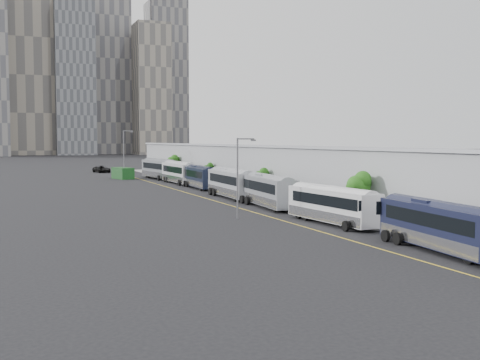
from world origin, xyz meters
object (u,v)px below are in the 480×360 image
bus_7 (159,170)px  street_lamp_far (125,152)px  bus_4 (232,186)px  shipping_container (123,173)px  bus_1 (439,230)px  bus_5 (200,179)px  bus_6 (179,174)px  bus_2 (332,208)px  bus_3 (268,193)px  street_lamp_near (239,172)px  suv (102,169)px

bus_7 → street_lamp_far: (-6.99, -0.02, 3.86)m
bus_4 → shipping_container: (-6.56, 45.37, -0.53)m
bus_1 → street_lamp_far: street_lamp_far is taller
bus_5 → bus_6: size_ratio=0.93×
bus_2 → street_lamp_far: (-6.46, 69.95, 4.08)m
bus_6 → street_lamp_far: bearing=116.3°
bus_3 → bus_5: size_ratio=1.04×
street_lamp_near → bus_3: bearing=50.5°
bus_7 → suv: bearing=98.5°
bus_2 → bus_5: size_ratio=0.97×
bus_5 → street_lamp_far: bearing=108.1°
bus_5 → street_lamp_near: size_ratio=1.57×
bus_6 → street_lamp_near: size_ratio=1.68×
bus_7 → suv: 29.21m
suv → shipping_container: bearing=-102.6°
suv → bus_4: bearing=-97.9°
bus_3 → bus_7: 54.78m
street_lamp_near → suv: (-0.07, 91.41, -3.91)m
bus_2 → street_lamp_near: 10.11m
bus_4 → bus_7: (0.32, 42.50, 0.05)m
bus_6 → street_lamp_far: street_lamp_far is taller
shipping_container → bus_2: bearing=-97.6°
street_lamp_far → suv: size_ratio=1.64×
street_lamp_far → shipping_container: (0.11, 2.89, -4.43)m
bus_6 → shipping_container: bus_6 is taller
street_lamp_near → street_lamp_far: bearing=89.8°
suv → bus_6: bearing=-93.4°
shipping_container → street_lamp_far: bearing=-104.8°
bus_1 → bus_6: 70.79m
bus_6 → street_lamp_far: (-7.24, 13.90, 3.90)m
bus_1 → bus_5: bus_5 is taller
bus_1 → shipping_container: bearing=99.6°
bus_2 → bus_5: bearing=84.6°
bus_2 → bus_3: 15.19m
bus_7 → bus_2: bearing=-96.4°
bus_1 → bus_6: (0.70, 70.79, 0.17)m
bus_6 → shipping_container: 18.26m
bus_1 → street_lamp_far: (-6.54, 84.69, 4.07)m
bus_4 → street_lamp_far: size_ratio=1.40×
bus_3 → shipping_container: size_ratio=2.32×
bus_5 → street_lamp_near: bearing=-99.7°
bus_5 → bus_2: bearing=-89.3°
bus_6 → suv: 42.87m
bus_6 → street_lamp_far: 16.15m
shipping_container → bus_3: bearing=-96.2°
bus_3 → street_lamp_far: street_lamp_far is taller
shipping_container → bus_5: bearing=-88.2°
bus_7 → street_lamp_near: size_ratio=1.74×
bus_1 → bus_7: 84.71m
bus_3 → bus_4: bearing=94.4°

